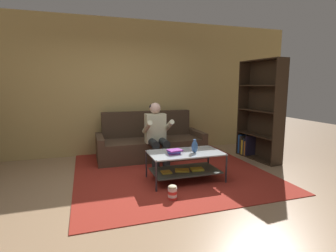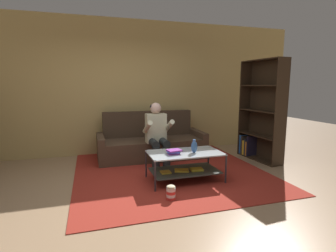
% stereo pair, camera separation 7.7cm
% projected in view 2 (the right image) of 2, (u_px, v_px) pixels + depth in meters
% --- Properties ---
extents(ground, '(16.80, 16.80, 0.00)m').
position_uv_depth(ground, '(143.00, 194.00, 3.64)').
color(ground, '#9B7C5D').
extents(back_partition, '(8.40, 0.12, 2.90)m').
position_uv_depth(back_partition, '(120.00, 87.00, 5.74)').
color(back_partition, tan).
rests_on(back_partition, ground).
extents(couch, '(2.18, 0.88, 0.94)m').
position_uv_depth(couch, '(151.00, 143.00, 5.49)').
color(couch, '#453325').
rests_on(couch, ground).
extents(person_seated_center, '(0.50, 0.58, 1.17)m').
position_uv_depth(person_seated_center, '(157.00, 132.00, 4.94)').
color(person_seated_center, '#202527').
rests_on(person_seated_center, ground).
extents(coffee_table, '(1.14, 0.64, 0.46)m').
position_uv_depth(coffee_table, '(185.00, 162.00, 4.12)').
color(coffee_table, '#A8B3BA').
rests_on(coffee_table, ground).
extents(area_rug, '(3.19, 3.43, 0.01)m').
position_uv_depth(area_rug, '(168.00, 169.00, 4.73)').
color(area_rug, maroon).
rests_on(area_rug, ground).
extents(vase, '(0.10, 0.10, 0.21)m').
position_uv_depth(vase, '(194.00, 147.00, 4.05)').
color(vase, '#31568E').
rests_on(vase, coffee_table).
extents(book_stack, '(0.24, 0.20, 0.07)m').
position_uv_depth(book_stack, '(174.00, 152.00, 4.00)').
color(book_stack, purple).
rests_on(book_stack, coffee_table).
extents(bookshelf, '(0.38, 1.07, 1.99)m').
position_uv_depth(bookshelf, '(261.00, 117.00, 5.30)').
color(bookshelf, '#2E2015').
rests_on(bookshelf, ground).
extents(popcorn_tub, '(0.12, 0.12, 0.20)m').
position_uv_depth(popcorn_tub, '(171.00, 192.00, 3.46)').
color(popcorn_tub, red).
rests_on(popcorn_tub, ground).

